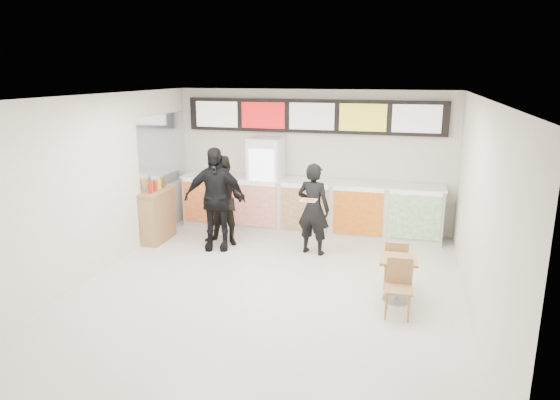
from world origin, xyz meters
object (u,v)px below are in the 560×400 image
(customer_main, at_px, (313,209))
(customer_mid, at_px, (215,199))
(service_counter, at_px, (308,206))
(condiment_ledge, at_px, (158,215))
(customer_left, at_px, (224,201))
(drinks_fridge, at_px, (266,184))
(cafe_table, at_px, (397,271))

(customer_main, xyz_separation_m, customer_mid, (-1.88, -0.22, 0.13))
(service_counter, bearing_deg, condiment_ledge, -154.76)
(customer_main, height_order, customer_left, customer_left)
(drinks_fridge, height_order, customer_mid, drinks_fridge)
(service_counter, height_order, drinks_fridge, drinks_fridge)
(customer_left, height_order, condiment_ledge, customer_left)
(cafe_table, bearing_deg, customer_main, 129.63)
(cafe_table, bearing_deg, customer_mid, 153.08)
(drinks_fridge, height_order, customer_left, drinks_fridge)
(customer_main, bearing_deg, service_counter, -61.77)
(customer_left, bearing_deg, drinks_fridge, 71.97)
(customer_main, xyz_separation_m, cafe_table, (1.62, -1.69, -0.40))
(service_counter, distance_m, customer_main, 1.32)
(drinks_fridge, distance_m, condiment_ledge, 2.36)
(service_counter, height_order, customer_left, customer_left)
(customer_main, relative_size, customer_mid, 0.87)
(service_counter, relative_size, cafe_table, 3.96)
(service_counter, xyz_separation_m, drinks_fridge, (-0.93, 0.02, 0.43))
(drinks_fridge, relative_size, customer_mid, 1.00)
(drinks_fridge, relative_size, condiment_ledge, 1.60)
(drinks_fridge, xyz_separation_m, customer_left, (-0.50, -1.21, -0.11))
(service_counter, bearing_deg, drinks_fridge, 179.01)
(service_counter, xyz_separation_m, customer_left, (-1.44, -1.19, 0.32))
(service_counter, xyz_separation_m, customer_main, (0.36, -1.24, 0.30))
(customer_mid, bearing_deg, cafe_table, -35.94)
(customer_left, distance_m, customer_mid, 0.29)
(cafe_table, height_order, condiment_ledge, condiment_ledge)
(drinks_fridge, xyz_separation_m, customer_main, (1.30, -1.25, -0.13))
(customer_mid, bearing_deg, condiment_ledge, 161.23)
(service_counter, relative_size, customer_left, 3.11)
(drinks_fridge, distance_m, customer_left, 1.31)
(drinks_fridge, height_order, customer_main, drinks_fridge)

